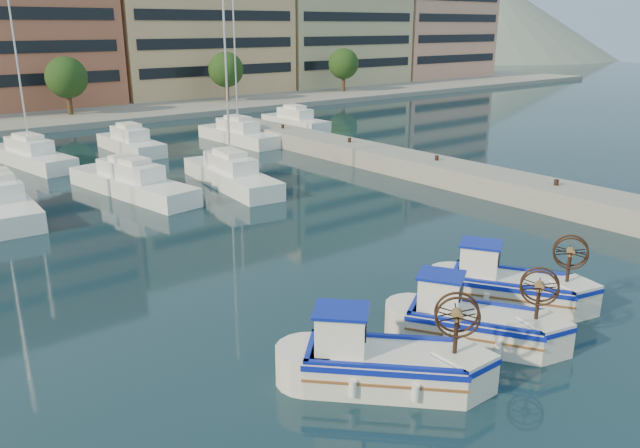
{
  "coord_description": "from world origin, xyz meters",
  "views": [
    {
      "loc": [
        -16.14,
        -10.5,
        9.06
      ],
      "look_at": [
        -1.19,
        7.86,
        1.5
      ],
      "focal_mm": 35.0,
      "sensor_mm": 36.0,
      "label": 1
    }
  ],
  "objects": [
    {
      "name": "quay",
      "position": [
        13.0,
        8.0,
        0.6
      ],
      "size": [
        3.0,
        60.0,
        1.2
      ],
      "primitive_type": "cube",
      "color": "gray",
      "rests_on": "ground"
    },
    {
      "name": "fishing_boat_c",
      "position": [
        1.06,
        0.55,
        0.73
      ],
      "size": [
        3.58,
        4.36,
        2.65
      ],
      "rotation": [
        0.0,
        0.0,
        0.54
      ],
      "color": "silver",
      "rests_on": "ground"
    },
    {
      "name": "waterfront",
      "position": [
        9.23,
        65.04,
        11.1
      ],
      "size": [
        180.0,
        40.0,
        25.6
      ],
      "color": "gray",
      "rests_on": "ground"
    },
    {
      "name": "fishing_boat_a",
      "position": [
        -5.88,
        -0.37,
        0.76
      ],
      "size": [
        4.19,
        4.26,
        2.74
      ],
      "rotation": [
        0.0,
        0.0,
        0.76
      ],
      "color": "silver",
      "rests_on": "ground"
    },
    {
      "name": "hill_east",
      "position": [
        140.0,
        110.0,
        0.0
      ],
      "size": [
        160.0,
        160.0,
        50.0
      ],
      "primitive_type": "cone",
      "color": "slate",
      "rests_on": "ground"
    },
    {
      "name": "fishing_boat_b",
      "position": [
        -2.07,
        -0.36,
        0.72
      ],
      "size": [
        3.49,
        4.27,
        2.6
      ],
      "rotation": [
        0.0,
        0.0,
        0.54
      ],
      "color": "silver",
      "rests_on": "ground"
    },
    {
      "name": "yacht_marina",
      "position": [
        -2.93,
        27.96,
        0.53
      ],
      "size": [
        39.91,
        23.77,
        11.5
      ],
      "color": "white",
      "rests_on": "ground"
    },
    {
      "name": "ground",
      "position": [
        0.0,
        0.0,
        0.0
      ],
      "size": [
        300.0,
        300.0,
        0.0
      ],
      "primitive_type": "plane",
      "color": "#17323C",
      "rests_on": "ground"
    }
  ]
}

